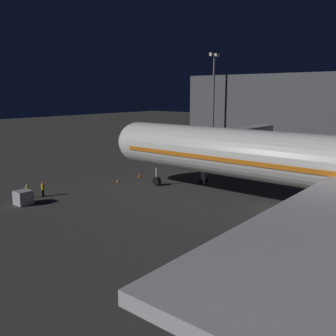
{
  "coord_description": "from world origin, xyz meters",
  "views": [
    {
      "loc": [
        38.15,
        16.66,
        12.67
      ],
      "look_at": [
        3.0,
        -12.38,
        3.5
      ],
      "focal_mm": 40.37,
      "sensor_mm": 36.0,
      "label": 1
    }
  ],
  "objects_px": {
    "apron_floodlight_mast": "(213,98)",
    "traffic_cone_nose_port": "(139,175)",
    "baggage_container_near_belt": "(23,198)",
    "ground_crew_near_nose_gear": "(43,188)",
    "traffic_cone_nose_starboard": "(118,180)",
    "jet_bridge": "(229,138)",
    "ground_crew_by_belt_loader": "(27,191)"
  },
  "relations": [
    {
      "from": "apron_floodlight_mast",
      "to": "ground_crew_by_belt_loader",
      "type": "relative_size",
      "value": 11.42
    },
    {
      "from": "ground_crew_near_nose_gear",
      "to": "traffic_cone_nose_starboard",
      "type": "xyz_separation_m",
      "value": [
        -10.99,
        1.64,
        -0.73
      ]
    },
    {
      "from": "traffic_cone_nose_starboard",
      "to": "ground_crew_near_nose_gear",
      "type": "bearing_deg",
      "value": -8.49
    },
    {
      "from": "apron_floodlight_mast",
      "to": "traffic_cone_nose_port",
      "type": "relative_size",
      "value": 36.38
    },
    {
      "from": "jet_bridge",
      "to": "traffic_cone_nose_starboard",
      "type": "distance_m",
      "value": 18.08
    },
    {
      "from": "apron_floodlight_mast",
      "to": "ground_crew_by_belt_loader",
      "type": "bearing_deg",
      "value": -0.57
    },
    {
      "from": "ground_crew_by_belt_loader",
      "to": "traffic_cone_nose_port",
      "type": "distance_m",
      "value": 17.25
    },
    {
      "from": "jet_bridge",
      "to": "baggage_container_near_belt",
      "type": "xyz_separation_m",
      "value": [
        28.52,
        -10.15,
        -4.95
      ]
    },
    {
      "from": "jet_bridge",
      "to": "apron_floodlight_mast",
      "type": "height_order",
      "value": "apron_floodlight_mast"
    },
    {
      "from": "ground_crew_near_nose_gear",
      "to": "ground_crew_by_belt_loader",
      "type": "height_order",
      "value": "ground_crew_near_nose_gear"
    },
    {
      "from": "baggage_container_near_belt",
      "to": "traffic_cone_nose_port",
      "type": "height_order",
      "value": "baggage_container_near_belt"
    },
    {
      "from": "jet_bridge",
      "to": "traffic_cone_nose_starboard",
      "type": "relative_size",
      "value": 40.66
    },
    {
      "from": "baggage_container_near_belt",
      "to": "traffic_cone_nose_starboard",
      "type": "xyz_separation_m",
      "value": [
        -14.34,
        0.38,
        -0.54
      ]
    },
    {
      "from": "apron_floodlight_mast",
      "to": "jet_bridge",
      "type": "bearing_deg",
      "value": 40.97
    },
    {
      "from": "jet_bridge",
      "to": "ground_crew_near_nose_gear",
      "type": "distance_m",
      "value": 28.04
    },
    {
      "from": "ground_crew_near_nose_gear",
      "to": "ground_crew_by_belt_loader",
      "type": "distance_m",
      "value": 1.84
    },
    {
      "from": "ground_crew_near_nose_gear",
      "to": "traffic_cone_nose_port",
      "type": "relative_size",
      "value": 3.33
    },
    {
      "from": "baggage_container_near_belt",
      "to": "ground_crew_near_nose_gear",
      "type": "bearing_deg",
      "value": -159.38
    },
    {
      "from": "jet_bridge",
      "to": "ground_crew_by_belt_loader",
      "type": "relative_size",
      "value": 12.76
    },
    {
      "from": "ground_crew_near_nose_gear",
      "to": "traffic_cone_nose_port",
      "type": "height_order",
      "value": "ground_crew_near_nose_gear"
    },
    {
      "from": "ground_crew_near_nose_gear",
      "to": "apron_floodlight_mast",
      "type": "bearing_deg",
      "value": -179.51
    },
    {
      "from": "jet_bridge",
      "to": "apron_floodlight_mast",
      "type": "relative_size",
      "value": 1.12
    },
    {
      "from": "apron_floodlight_mast",
      "to": "traffic_cone_nose_port",
      "type": "bearing_deg",
      "value": 4.83
    },
    {
      "from": "jet_bridge",
      "to": "ground_crew_near_nose_gear",
      "type": "xyz_separation_m",
      "value": [
        25.17,
        -11.41,
        -4.75
      ]
    },
    {
      "from": "baggage_container_near_belt",
      "to": "traffic_cone_nose_starboard",
      "type": "bearing_deg",
      "value": 178.49
    },
    {
      "from": "baggage_container_near_belt",
      "to": "ground_crew_near_nose_gear",
      "type": "height_order",
      "value": "ground_crew_near_nose_gear"
    },
    {
      "from": "apron_floodlight_mast",
      "to": "traffic_cone_nose_starboard",
      "type": "distance_m",
      "value": 29.94
    },
    {
      "from": "apron_floodlight_mast",
      "to": "ground_crew_by_belt_loader",
      "type": "height_order",
      "value": "apron_floodlight_mast"
    },
    {
      "from": "apron_floodlight_mast",
      "to": "baggage_container_near_belt",
      "type": "distance_m",
      "value": 43.4
    },
    {
      "from": "ground_crew_near_nose_gear",
      "to": "jet_bridge",
      "type": "bearing_deg",
      "value": 155.62
    },
    {
      "from": "jet_bridge",
      "to": "apron_floodlight_mast",
      "type": "bearing_deg",
      "value": -139.03
    },
    {
      "from": "baggage_container_near_belt",
      "to": "ground_crew_near_nose_gear",
      "type": "distance_m",
      "value": 3.58
    }
  ]
}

